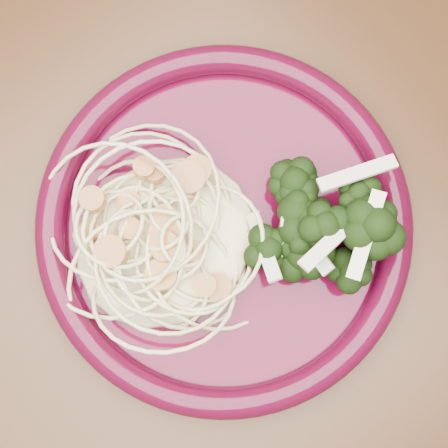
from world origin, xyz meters
The scene contains 6 objects.
dining_table centered at (0.00, 0.00, 0.65)m, with size 1.20×0.80×0.75m.
dinner_plate centered at (0.10, 0.03, 0.76)m, with size 0.40×0.40×0.03m.
spaghetti_pile centered at (0.06, 0.05, 0.77)m, with size 0.15×0.13×0.03m, color beige.
scallop_cluster centered at (0.06, 0.05, 0.81)m, with size 0.12×0.12×0.04m, color #C98946, non-canonical shape.
broccoli_pile centered at (0.16, 0.01, 0.78)m, with size 0.09×0.15×0.05m, color black.
onion_garnish centered at (0.16, 0.01, 0.81)m, with size 0.06×0.10×0.06m, color beige, non-canonical shape.
Camera 1 is at (0.06, -0.02, 1.26)m, focal length 50.00 mm.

